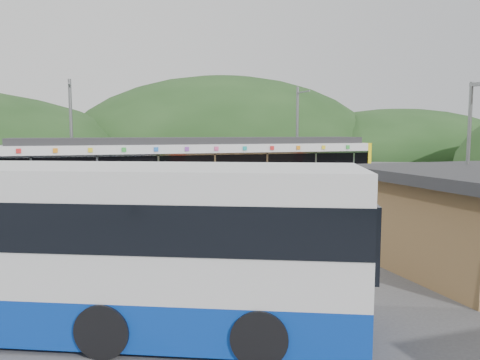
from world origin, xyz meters
name	(u,v)px	position (x,y,z in m)	size (l,w,h in m)	color
ground	(237,224)	(0.00, 0.00, 0.00)	(120.00, 120.00, 0.00)	#4C4C4F
hills	(308,201)	(6.19, 5.29, 0.00)	(146.00, 149.00, 26.00)	#1E3D19
platform	(217,209)	(0.00, 3.30, 0.15)	(26.00, 3.20, 0.30)	#9E9E99
yellow_line	(224,210)	(0.00, 2.00, 0.30)	(26.00, 0.10, 0.01)	yellow
train	(199,168)	(-0.25, 6.00, 2.06)	(20.44, 3.01, 3.74)	black
catenary_mast_west	(72,139)	(-7.00, 8.56, 3.65)	(0.18, 1.80, 7.00)	slate
catenary_mast_east	(297,138)	(7.00, 8.56, 3.65)	(0.18, 1.80, 7.00)	slate
bus	(59,249)	(-6.95, -9.21, 1.63)	(12.47, 7.72, 3.38)	#0B37A8
lamp_post	(471,152)	(5.68, -7.35, 3.40)	(0.38, 1.04, 5.69)	slate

